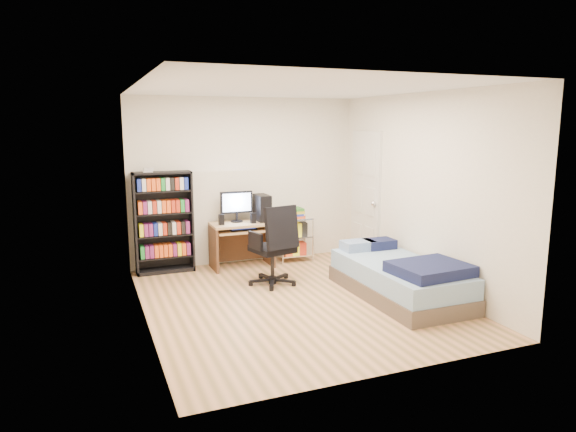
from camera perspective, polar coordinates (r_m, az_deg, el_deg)
name	(u,v)px	position (r m, az deg, el deg)	size (l,w,h in m)	color
room	(296,198)	(5.98, 0.89, 1.97)	(3.58, 4.08, 2.58)	tan
media_shelf	(164,221)	(7.49, -13.65, -0.57)	(0.81, 0.27, 1.51)	black
computer_desk	(246,226)	(7.66, -4.64, -1.11)	(0.89, 0.52, 1.13)	tan
office_chair	(274,259)	(6.79, -1.52, -4.85)	(0.77, 0.77, 1.08)	black
wire_cart	(294,226)	(7.96, 0.71, -1.12)	(0.54, 0.40, 0.84)	white
bed	(400,278)	(6.49, 12.35, -6.71)	(0.97, 1.93, 0.55)	brown
door	(366,197)	(7.97, 8.64, 2.10)	(0.12, 0.80, 2.00)	silver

